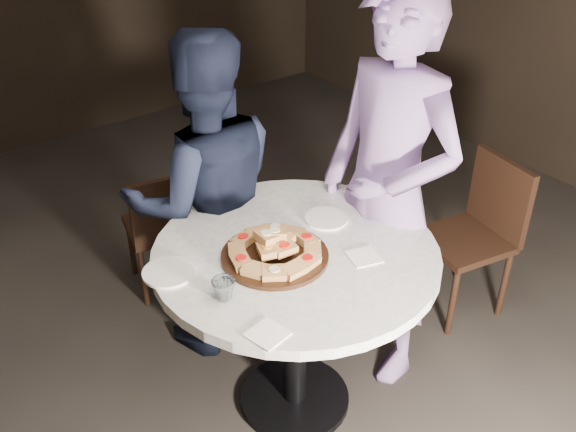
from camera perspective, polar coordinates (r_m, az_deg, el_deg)
The scene contains 13 objects.
floor at distance 3.05m, azimuth -0.96°, elevation -17.21°, with size 7.00×7.00×0.00m, color black.
table at distance 2.63m, azimuth 0.67°, elevation -5.81°, with size 1.21×1.21×0.86m.
serving_board at distance 2.48m, azimuth -1.18°, elevation -3.57°, with size 0.42×0.42×0.02m, color black.
focaccia_pile at distance 2.46m, azimuth -1.23°, elevation -2.81°, with size 0.37×0.37×0.10m.
plate_left at distance 2.45m, azimuth -10.56°, elevation -4.93°, with size 0.20×0.20×0.01m, color white.
plate_right at distance 2.72m, azimuth 3.41°, elevation -0.23°, with size 0.18×0.18×0.01m, color white.
water_glass at distance 2.28m, azimuth -5.74°, elevation -6.49°, with size 0.09×0.09×0.08m, color silver.
napkin_near at distance 2.15m, azimuth -1.85°, elevation -10.45°, with size 0.12×0.12×0.01m, color white.
napkin_far at distance 2.51m, azimuth 6.77°, elevation -3.62°, with size 0.12×0.12×0.01m, color white.
chair_far at distance 3.52m, azimuth -11.04°, elevation -0.74°, with size 0.44×0.45×0.77m.
chair_right at distance 3.49m, azimuth 16.60°, elevation -0.87°, with size 0.49×0.47×0.86m.
diner_navy at distance 2.99m, azimuth -7.28°, elevation 1.41°, with size 0.78×0.61×1.60m, color black.
diner_teal at distance 2.79m, azimuth 8.83°, elevation 1.86°, with size 0.68×0.44×1.85m, color #79619B.
Camera 1 is at (-1.18, -1.61, 2.31)m, focal length 40.00 mm.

